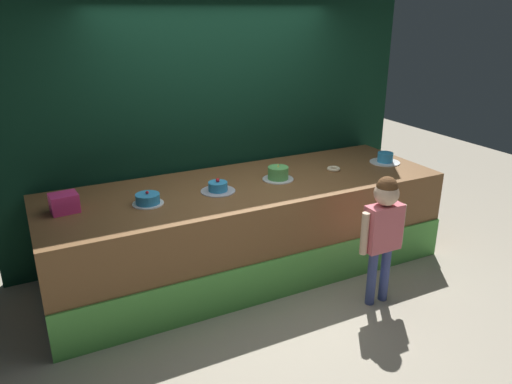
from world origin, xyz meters
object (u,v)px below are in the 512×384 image
object	(u,v)px
child_figure	(383,224)
donut	(334,169)
cake_far_right	(385,159)
pink_box	(64,203)
cake_center_left	(218,188)
cake_far_left	(148,199)
cake_center_right	(278,174)

from	to	relation	value
child_figure	donut	world-z (taller)	child_figure
cake_far_right	pink_box	bearing A→B (deg)	177.83
child_figure	pink_box	bearing A→B (deg)	154.73
child_figure	cake_center_left	bearing A→B (deg)	137.55
pink_box	cake_far_left	world-z (taller)	pink_box
donut	cake_far_left	size ratio (longest dim) A/B	0.51
child_figure	cake_center_left	world-z (taller)	child_figure
pink_box	cake_center_left	distance (m)	1.30
child_figure	cake_far_right	distance (m)	1.33
cake_far_right	cake_center_left	bearing A→B (deg)	-179.78
donut	cake_center_left	distance (m)	1.30
pink_box	cake_far_left	bearing A→B (deg)	-12.41
cake_center_left	cake_center_right	size ratio (longest dim) A/B	1.04
pink_box	cake_far_left	xyz separation A→B (m)	(0.65, -0.14, -0.03)
cake_far_left	cake_center_left	bearing A→B (deg)	1.09
child_figure	cake_far_right	xyz separation A→B (m)	(0.86, 1.00, 0.18)
pink_box	cake_far_right	bearing A→B (deg)	-2.17
cake_center_left	cake_center_right	distance (m)	0.65
cake_far_right	donut	bearing A→B (deg)	177.40
child_figure	cake_far_right	size ratio (longest dim) A/B	3.66
donut	cake_center_left	bearing A→B (deg)	-178.38
cake_center_left	cake_far_right	distance (m)	1.95
cake_far_left	cake_far_right	world-z (taller)	cake_far_left
donut	cake_center_right	size ratio (longest dim) A/B	0.45
cake_far_left	cake_center_left	xyz separation A→B (m)	(0.65, 0.01, -0.00)
donut	cake_far_left	bearing A→B (deg)	-178.55
pink_box	cake_far_left	size ratio (longest dim) A/B	0.81
pink_box	cake_center_right	size ratio (longest dim) A/B	0.71
donut	cake_far_left	distance (m)	1.95
cake_center_right	cake_far_right	size ratio (longest dim) A/B	0.94
child_figure	cake_far_left	world-z (taller)	child_figure
cake_far_right	child_figure	bearing A→B (deg)	-130.55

